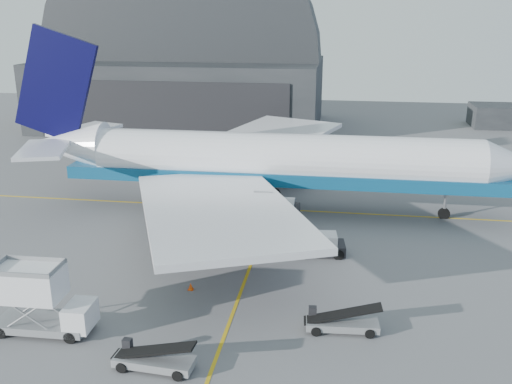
% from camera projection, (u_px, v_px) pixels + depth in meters
% --- Properties ---
extents(ground, '(200.00, 200.00, 0.00)m').
position_uv_depth(ground, '(239.00, 296.00, 43.12)').
color(ground, '#565659').
rests_on(ground, ground).
extents(taxi_lines, '(80.00, 42.12, 0.02)m').
position_uv_depth(taxi_lines, '(262.00, 234.00, 55.05)').
color(taxi_lines, gold).
rests_on(taxi_lines, ground).
extents(hangar, '(50.00, 28.30, 28.00)m').
position_uv_depth(hangar, '(183.00, 73.00, 104.49)').
color(hangar, black).
rests_on(hangar, ground).
extents(distant_bldg_a, '(14.00, 8.00, 4.00)m').
position_uv_depth(distant_bldg_a, '(509.00, 127.00, 105.56)').
color(distant_bldg_a, black).
rests_on(distant_bldg_a, ground).
extents(airliner, '(55.41, 53.73, 19.44)m').
position_uv_depth(airliner, '(264.00, 161.00, 60.27)').
color(airliner, white).
rests_on(airliner, ground).
extents(catering_truck, '(6.75, 2.71, 4.60)m').
position_uv_depth(catering_truck, '(39.00, 300.00, 37.72)').
color(catering_truck, gray).
rests_on(catering_truck, ground).
extents(pushback_tug, '(4.44, 2.87, 1.95)m').
position_uv_depth(pushback_tug, '(322.00, 246.00, 50.40)').
color(pushback_tug, black).
rests_on(pushback_tug, ground).
extents(belt_loader_a, '(5.26, 2.15, 1.98)m').
position_uv_depth(belt_loader_a, '(153.00, 359.00, 34.29)').
color(belt_loader_a, gray).
rests_on(belt_loader_a, ground).
extents(belt_loader_b, '(5.24, 2.13, 1.98)m').
position_uv_depth(belt_loader_b, '(341.00, 322.00, 38.36)').
color(belt_loader_b, gray).
rests_on(belt_loader_b, ground).
extents(traffic_cone, '(0.41, 0.41, 0.59)m').
position_uv_depth(traffic_cone, '(191.00, 286.00, 44.07)').
color(traffic_cone, '#EC4807').
rests_on(traffic_cone, ground).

